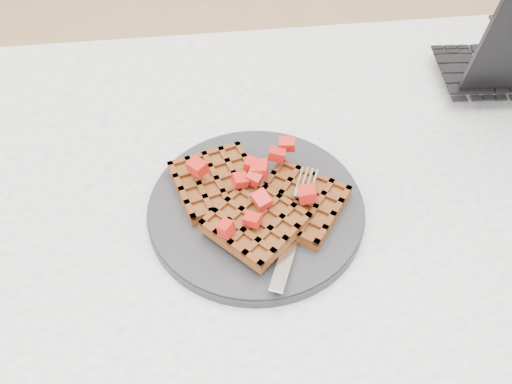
% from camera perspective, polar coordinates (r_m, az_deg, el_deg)
% --- Properties ---
extents(table, '(1.20, 0.80, 0.75)m').
position_cam_1_polar(table, '(0.80, 5.30, -7.14)').
color(table, silver).
rests_on(table, ground).
extents(plate, '(0.27, 0.27, 0.02)m').
position_cam_1_polar(plate, '(0.70, 0.00, -1.70)').
color(plate, black).
rests_on(plate, table).
extents(waffles, '(0.22, 0.20, 0.03)m').
position_cam_1_polar(waffles, '(0.68, 0.05, -0.93)').
color(waffles, brown).
rests_on(waffles, plate).
extents(strawberry_pile, '(0.15, 0.15, 0.02)m').
position_cam_1_polar(strawberry_pile, '(0.67, 0.00, 0.78)').
color(strawberry_pile, '#930A08').
rests_on(strawberry_pile, waffles).
extents(fork, '(0.09, 0.18, 0.02)m').
position_cam_1_polar(fork, '(0.67, 4.04, -3.17)').
color(fork, silver).
rests_on(fork, plate).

